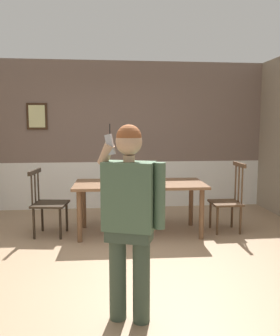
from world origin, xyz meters
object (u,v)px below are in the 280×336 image
chair_by_doorway (48,203)px  person_figure (130,212)px  dining_table (140,189)px  chair_near_window (228,200)px

chair_by_doorway → person_figure: bearing=31.4°
dining_table → chair_near_window: 1.36m
dining_table → person_figure: 2.32m
chair_near_window → person_figure: size_ratio=0.65×
dining_table → chair_by_doorway: size_ratio=1.99×
dining_table → person_figure: bearing=-97.7°
chair_near_window → person_figure: person_figure is taller
dining_table → person_figure: person_figure is taller
chair_near_window → person_figure: (-1.65, -2.25, 0.43)m
chair_by_doorway → person_figure: 2.58m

